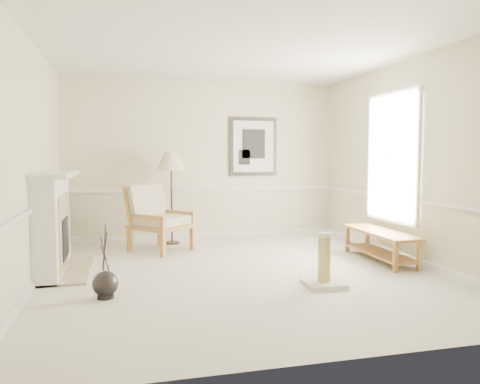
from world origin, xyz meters
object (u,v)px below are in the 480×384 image
floor_vase (105,285)px  floor_lamp (171,164)px  armchair (156,215)px  scratching_post (324,270)px  bench (380,241)px

floor_vase → floor_lamp: 3.41m
armchair → scratching_post: size_ratio=1.85×
floor_vase → scratching_post: 2.46m
scratching_post → armchair: bearing=123.5°
floor_lamp → bench: size_ratio=1.03×
floor_lamp → scratching_post: 3.66m
armchair → bench: armchair is taller
scratching_post → floor_lamp: bearing=114.4°
floor_lamp → floor_vase: bearing=-108.8°
floor_vase → bench: bearing=13.5°
floor_vase → floor_lamp: (1.02, 3.01, 1.24)m
floor_lamp → scratching_post: (1.43, -3.15, -1.18)m
armchair → floor_lamp: floor_lamp is taller
floor_lamp → scratching_post: size_ratio=2.52×
floor_lamp → scratching_post: floor_lamp is taller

